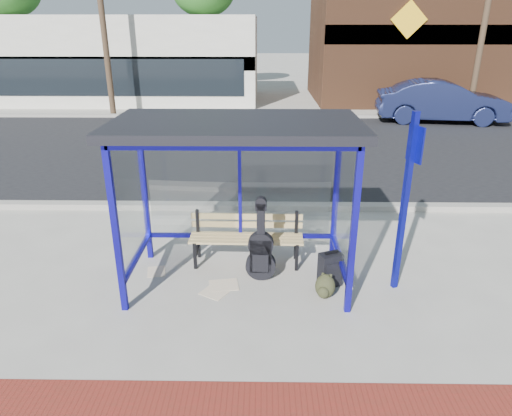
{
  "coord_description": "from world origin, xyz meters",
  "views": [
    {
      "loc": [
        0.35,
        -5.96,
        3.58
      ],
      "look_at": [
        0.26,
        0.2,
        1.11
      ],
      "focal_mm": 32.0,
      "sensor_mm": 36.0,
      "label": 1
    }
  ],
  "objects_px": {
    "suitcase": "(330,270)",
    "fire_hydrant": "(488,104)",
    "guitar_bag": "(261,252)",
    "backpack": "(325,287)",
    "parked_car": "(442,101)",
    "bench": "(246,235)"
  },
  "relations": [
    {
      "from": "suitcase",
      "to": "fire_hydrant",
      "type": "height_order",
      "value": "fire_hydrant"
    },
    {
      "from": "guitar_bag",
      "to": "backpack",
      "type": "bearing_deg",
      "value": -26.1
    },
    {
      "from": "guitar_bag",
      "to": "backpack",
      "type": "height_order",
      "value": "guitar_bag"
    },
    {
      "from": "fire_hydrant",
      "to": "guitar_bag",
      "type": "bearing_deg",
      "value": -124.9
    },
    {
      "from": "backpack",
      "to": "parked_car",
      "type": "relative_size",
      "value": 0.07
    },
    {
      "from": "suitcase",
      "to": "bench",
      "type": "bearing_deg",
      "value": 128.26
    },
    {
      "from": "bench",
      "to": "backpack",
      "type": "xyz_separation_m",
      "value": [
        1.14,
        -1.03,
        -0.32
      ]
    },
    {
      "from": "suitcase",
      "to": "fire_hydrant",
      "type": "xyz_separation_m",
      "value": [
        8.59,
        13.95,
        0.19
      ]
    },
    {
      "from": "guitar_bag",
      "to": "fire_hydrant",
      "type": "bearing_deg",
      "value": 57.79
    },
    {
      "from": "guitar_bag",
      "to": "suitcase",
      "type": "distance_m",
      "value": 1.05
    },
    {
      "from": "bench",
      "to": "guitar_bag",
      "type": "relative_size",
      "value": 1.45
    },
    {
      "from": "bench",
      "to": "backpack",
      "type": "relative_size",
      "value": 5.25
    },
    {
      "from": "parked_car",
      "to": "fire_hydrant",
      "type": "relative_size",
      "value": 5.98
    },
    {
      "from": "guitar_bag",
      "to": "fire_hydrant",
      "type": "xyz_separation_m",
      "value": [
        9.61,
        13.77,
        -0.01
      ]
    },
    {
      "from": "bench",
      "to": "fire_hydrant",
      "type": "distance_m",
      "value": 16.49
    },
    {
      "from": "suitcase",
      "to": "backpack",
      "type": "distance_m",
      "value": 0.35
    },
    {
      "from": "bench",
      "to": "fire_hydrant",
      "type": "height_order",
      "value": "bench"
    },
    {
      "from": "backpack",
      "to": "fire_hydrant",
      "type": "distance_m",
      "value": 16.71
    },
    {
      "from": "bench",
      "to": "parked_car",
      "type": "relative_size",
      "value": 0.37
    },
    {
      "from": "bench",
      "to": "backpack",
      "type": "bearing_deg",
      "value": -41.07
    },
    {
      "from": "bench",
      "to": "fire_hydrant",
      "type": "bearing_deg",
      "value": 54.48
    },
    {
      "from": "bench",
      "to": "suitcase",
      "type": "xyz_separation_m",
      "value": [
        1.25,
        -0.71,
        -0.22
      ]
    }
  ]
}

